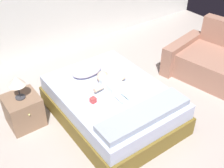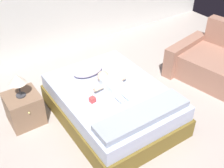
{
  "view_description": "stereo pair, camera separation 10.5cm",
  "coord_description": "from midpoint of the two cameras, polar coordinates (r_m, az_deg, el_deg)",
  "views": [
    {
      "loc": [
        -1.89,
        -1.77,
        2.79
      ],
      "look_at": [
        -0.12,
        0.69,
        0.59
      ],
      "focal_mm": 44.48,
      "sensor_mm": 36.0,
      "label": 1
    },
    {
      "loc": [
        -1.8,
        -1.83,
        2.79
      ],
      "look_at": [
        -0.12,
        0.69,
        0.59
      ],
      "focal_mm": 44.48,
      "sensor_mm": 36.0,
      "label": 2
    }
  ],
  "objects": [
    {
      "name": "blanket",
      "position": [
        3.38,
        7.25,
        -6.36
      ],
      "size": [
        1.25,
        0.33,
        0.08
      ],
      "color": "#97A0B1",
      "rests_on": "bed"
    },
    {
      "name": "toy_block",
      "position": [
        3.59,
        -3.2,
        -3.24
      ],
      "size": [
        0.08,
        0.08,
        0.07
      ],
      "color": "#CC4140",
      "rests_on": "bed"
    },
    {
      "name": "pillow",
      "position": [
        4.1,
        -4.26,
        2.76
      ],
      "size": [
        0.46,
        0.28,
        0.12
      ],
      "color": "silver",
      "rests_on": "bed"
    },
    {
      "name": "lamp",
      "position": [
        3.78,
        -18.17,
        0.79
      ],
      "size": [
        0.23,
        0.23,
        0.35
      ],
      "color": "#333338",
      "rests_on": "nightstand"
    },
    {
      "name": "nightstand",
      "position": [
        4.07,
        -16.89,
        -4.85
      ],
      "size": [
        0.45,
        0.48,
        0.46
      ],
      "color": "#82624B",
      "rests_on": "ground_plane"
    },
    {
      "name": "baby",
      "position": [
        3.79,
        0.45,
        0.06
      ],
      "size": [
        0.53,
        0.65,
        0.17
      ],
      "color": "white",
      "rests_on": "bed"
    },
    {
      "name": "bed",
      "position": [
        3.96,
        0.76,
        -4.12
      ],
      "size": [
        1.39,
        1.87,
        0.49
      ],
      "color": "brown",
      "rests_on": "ground_plane"
    },
    {
      "name": "ground_plane",
      "position": [
        3.8,
        8.23,
        -11.79
      ],
      "size": [
        8.0,
        8.0,
        0.0
      ],
      "primitive_type": "plane",
      "color": "#AB9F97"
    },
    {
      "name": "toothbrush",
      "position": [
        3.98,
        2.24,
        0.82
      ],
      "size": [
        0.02,
        0.13,
        0.02
      ],
      "color": "#2E81E8",
      "rests_on": "bed"
    }
  ]
}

